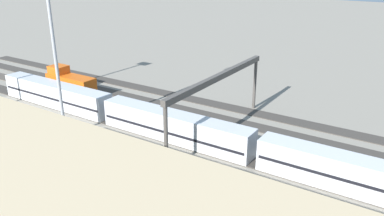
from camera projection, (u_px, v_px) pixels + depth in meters
ground_plane at (233, 138)px, 54.36m from camera, size 400.00×400.00×0.00m
track_bed_0 at (262, 115)px, 62.16m from camera, size 140.00×2.80×0.12m
track_bed_1 at (248, 125)px, 58.25m from camera, size 140.00×2.80×0.12m
track_bed_2 at (233, 137)px, 54.34m from camera, size 140.00×2.80×0.12m
track_bed_3 at (215, 151)px, 50.43m from camera, size 140.00×2.80×0.12m
track_bed_4 at (194, 168)px, 46.52m from camera, size 140.00×2.80×0.12m
train_on_track_2 at (70, 84)px, 70.28m from camera, size 10.00×3.00×5.00m
train_on_track_3 at (174, 127)px, 52.95m from camera, size 71.40×3.06×3.80m
light_mast_3 at (49, 6)px, 48.19m from camera, size 2.80×0.70×27.98m
signal_gantry at (219, 84)px, 52.92m from camera, size 0.70×25.00×8.80m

